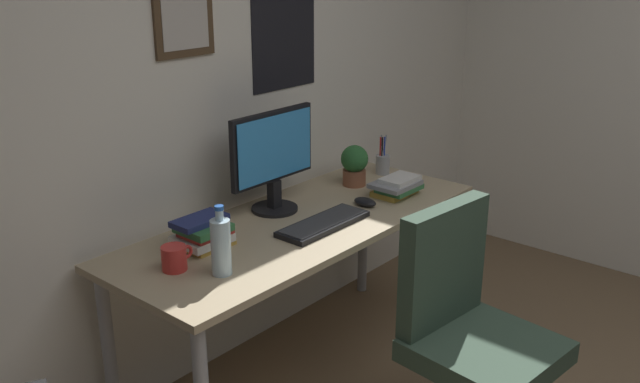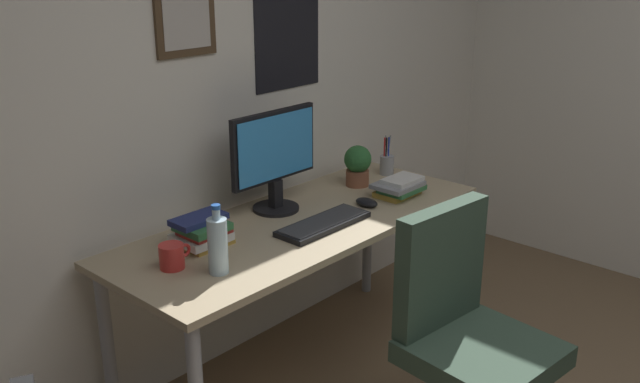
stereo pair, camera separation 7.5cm
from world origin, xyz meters
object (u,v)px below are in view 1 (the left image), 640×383
(water_bottle, at_px, (221,246))
(potted_plant, at_px, (354,164))
(keyboard, at_px, (323,223))
(office_chair, at_px, (468,326))
(coffee_mug_near, at_px, (175,258))
(book_stack_left, at_px, (397,186))
(monitor, at_px, (273,157))
(computer_mouse, at_px, (365,202))
(pen_cup, at_px, (383,163))
(book_stack_right, at_px, (203,233))

(water_bottle, distance_m, potted_plant, 1.08)
(keyboard, bearing_deg, office_chair, -91.40)
(coffee_mug_near, distance_m, book_stack_left, 1.16)
(book_stack_left, bearing_deg, monitor, 149.34)
(water_bottle, bearing_deg, office_chair, -50.99)
(computer_mouse, distance_m, coffee_mug_near, 0.95)
(coffee_mug_near, distance_m, pen_cup, 1.37)
(computer_mouse, height_order, water_bottle, water_bottle)
(water_bottle, relative_size, potted_plant, 1.29)
(book_stack_left, bearing_deg, computer_mouse, 172.17)
(computer_mouse, relative_size, book_stack_right, 0.53)
(coffee_mug_near, bearing_deg, computer_mouse, -7.47)
(water_bottle, relative_size, book_stack_right, 1.21)
(computer_mouse, xyz_separation_m, book_stack_right, (-0.75, 0.20, 0.04))
(book_stack_right, bearing_deg, pen_cup, 0.75)
(keyboard, bearing_deg, water_bottle, -178.73)
(monitor, relative_size, book_stack_left, 2.06)
(coffee_mug_near, relative_size, book_stack_right, 0.61)
(keyboard, height_order, coffee_mug_near, coffee_mug_near)
(monitor, bearing_deg, book_stack_right, -171.10)
(monitor, height_order, computer_mouse, monitor)
(office_chair, xyz_separation_m, book_stack_right, (-0.44, 0.89, 0.25))
(office_chair, xyz_separation_m, pen_cup, (0.74, 0.91, 0.25))
(book_stack_left, distance_m, book_stack_right, 0.98)
(monitor, relative_size, keyboard, 1.07)
(keyboard, distance_m, book_stack_left, 0.50)
(book_stack_left, bearing_deg, potted_plant, 91.98)
(computer_mouse, relative_size, potted_plant, 0.56)
(water_bottle, relative_size, book_stack_left, 1.13)
(pen_cup, height_order, book_stack_right, pen_cup)
(potted_plant, bearing_deg, water_bottle, -167.23)
(computer_mouse, distance_m, book_stack_left, 0.21)
(keyboard, relative_size, water_bottle, 1.70)
(book_stack_right, bearing_deg, computer_mouse, -14.62)
(computer_mouse, xyz_separation_m, water_bottle, (-0.86, -0.03, 0.09))
(water_bottle, bearing_deg, coffee_mug_near, 119.17)
(coffee_mug_near, height_order, book_stack_left, same)
(potted_plant, bearing_deg, office_chair, -119.32)
(computer_mouse, bearing_deg, office_chair, -114.39)
(office_chair, relative_size, potted_plant, 4.87)
(monitor, xyz_separation_m, pen_cup, (0.72, -0.06, -0.19))
(computer_mouse, height_order, coffee_mug_near, coffee_mug_near)
(monitor, height_order, coffee_mug_near, monitor)
(office_chair, bearing_deg, coffee_mug_near, 127.37)
(coffee_mug_near, distance_m, book_stack_right, 0.21)
(keyboard, relative_size, book_stack_right, 2.07)
(pen_cup, distance_m, book_stack_right, 1.18)
(computer_mouse, bearing_deg, potted_plant, 47.43)
(computer_mouse, bearing_deg, keyboard, -177.21)
(keyboard, height_order, water_bottle, water_bottle)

